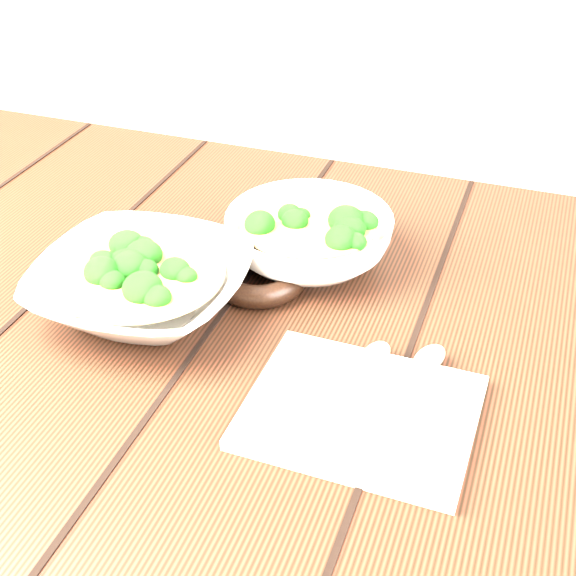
{
  "coord_description": "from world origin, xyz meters",
  "views": [
    {
      "loc": [
        0.27,
        -0.62,
        1.25
      ],
      "look_at": [
        0.05,
        -0.0,
        0.8
      ],
      "focal_mm": 50.0,
      "sensor_mm": 36.0,
      "label": 1
    }
  ],
  "objects": [
    {
      "name": "soup_bowl_front",
      "position": [
        -0.1,
        -0.02,
        0.78
      ],
      "size": [
        0.23,
        0.23,
        0.06
      ],
      "color": "silver",
      "rests_on": "table"
    },
    {
      "name": "table",
      "position": [
        0.0,
        0.0,
        0.63
      ],
      "size": [
        1.2,
        0.8,
        0.75
      ],
      "color": "black",
      "rests_on": "ground"
    },
    {
      "name": "napkin",
      "position": [
        0.16,
        -0.1,
        0.76
      ],
      "size": [
        0.2,
        0.17,
        0.01
      ],
      "primitive_type": "cube",
      "rotation": [
        0.0,
        0.0,
        -0.02
      ],
      "color": "beige",
      "rests_on": "table"
    },
    {
      "name": "soup_bowl_back",
      "position": [
        0.03,
        0.13,
        0.78
      ],
      "size": [
        0.22,
        0.22,
        0.07
      ],
      "color": "silver",
      "rests_on": "table"
    },
    {
      "name": "spoon_right",
      "position": [
        0.19,
        -0.05,
        0.76
      ],
      "size": [
        0.06,
        0.16,
        0.01
      ],
      "color": "#ADA998",
      "rests_on": "napkin"
    },
    {
      "name": "trivet",
      "position": [
        -0.0,
        0.06,
        0.76
      ],
      "size": [
        0.12,
        0.12,
        0.03
      ],
      "primitive_type": "torus",
      "rotation": [
        0.0,
        0.0,
        -0.1
      ],
      "color": "black",
      "rests_on": "table"
    },
    {
      "name": "spoon_left",
      "position": [
        0.15,
        -0.06,
        0.76
      ],
      "size": [
        0.04,
        0.17,
        0.01
      ],
      "color": "#ADA998",
      "rests_on": "napkin"
    }
  ]
}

